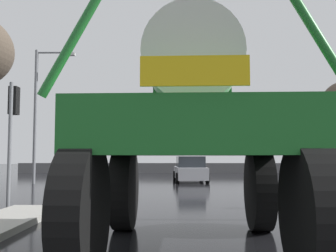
{
  "coord_description": "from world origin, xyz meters",
  "views": [
    {
      "loc": [
        -1.04,
        0.63,
        1.53
      ],
      "look_at": [
        -1.1,
        8.59,
        2.14
      ],
      "focal_mm": 42.23,
      "sensor_mm": 36.0,
      "label": 1
    }
  ],
  "objects_px": {
    "oversize_sprayer": "(192,132)",
    "traffic_signal_near_left": "(13,117)",
    "sedan_ahead": "(190,170)",
    "streetlight_far_left": "(39,107)",
    "traffic_signal_far_left": "(106,142)"
  },
  "relations": [
    {
      "from": "sedan_ahead",
      "to": "traffic_signal_far_left",
      "type": "bearing_deg",
      "value": 40.53
    },
    {
      "from": "traffic_signal_far_left",
      "to": "streetlight_far_left",
      "type": "relative_size",
      "value": 0.48
    },
    {
      "from": "sedan_ahead",
      "to": "streetlight_far_left",
      "type": "bearing_deg",
      "value": 98.09
    },
    {
      "from": "traffic_signal_near_left",
      "to": "streetlight_far_left",
      "type": "xyz_separation_m",
      "value": [
        -2.77,
        10.49,
        1.58
      ]
    },
    {
      "from": "traffic_signal_far_left",
      "to": "sedan_ahead",
      "type": "bearing_deg",
      "value": -46.55
    },
    {
      "from": "sedan_ahead",
      "to": "streetlight_far_left",
      "type": "relative_size",
      "value": 0.55
    },
    {
      "from": "oversize_sprayer",
      "to": "traffic_signal_far_left",
      "type": "height_order",
      "value": "oversize_sprayer"
    },
    {
      "from": "oversize_sprayer",
      "to": "sedan_ahead",
      "type": "xyz_separation_m",
      "value": [
        0.8,
        17.2,
        -1.22
      ]
    },
    {
      "from": "traffic_signal_near_left",
      "to": "traffic_signal_far_left",
      "type": "height_order",
      "value": "traffic_signal_near_left"
    },
    {
      "from": "oversize_sprayer",
      "to": "sedan_ahead",
      "type": "height_order",
      "value": "oversize_sprayer"
    },
    {
      "from": "sedan_ahead",
      "to": "traffic_signal_far_left",
      "type": "distance_m",
      "value": 9.18
    },
    {
      "from": "sedan_ahead",
      "to": "streetlight_far_left",
      "type": "xyz_separation_m",
      "value": [
        -8.63,
        -1.68,
        3.57
      ]
    },
    {
      "from": "streetlight_far_left",
      "to": "traffic_signal_far_left",
      "type": "bearing_deg",
      "value": 73.33
    },
    {
      "from": "oversize_sprayer",
      "to": "traffic_signal_near_left",
      "type": "xyz_separation_m",
      "value": [
        -5.06,
        5.03,
        0.77
      ]
    },
    {
      "from": "streetlight_far_left",
      "to": "oversize_sprayer",
      "type": "bearing_deg",
      "value": -63.25
    }
  ]
}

